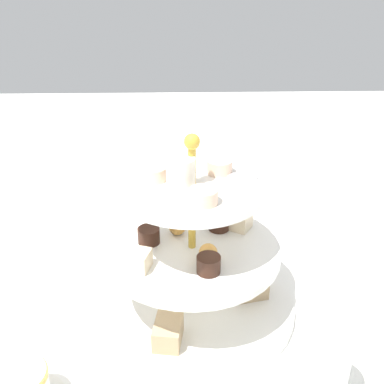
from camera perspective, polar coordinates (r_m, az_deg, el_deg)
The scene contains 5 objects.
ground_plane at distance 0.69m, azimuth -0.00°, elevation -13.86°, with size 2.40×2.40×0.00m, color white.
tiered_serving_stand at distance 0.64m, azimuth -0.06°, elevation -8.48°, with size 0.29×0.29×0.26m.
water_glass_tall_right at distance 0.84m, azimuth -6.36°, elevation -0.88°, with size 0.07×0.07×0.12m, color silver.
butter_knife_left at distance 0.85m, azimuth 16.64°, elevation -6.31°, with size 0.17×0.01×0.00m, color silver.
water_glass_mid_back at distance 0.55m, azimuth 15.50°, elevation -20.13°, with size 0.06×0.06×0.11m, color silver.
Camera 1 is at (0.01, 0.52, 0.45)m, focal length 43.36 mm.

